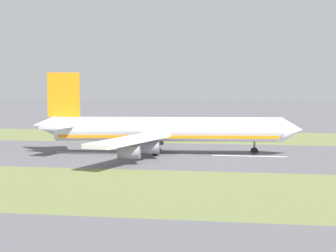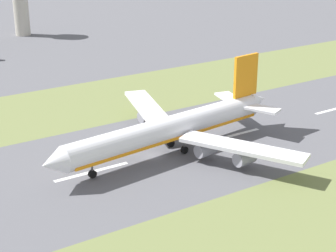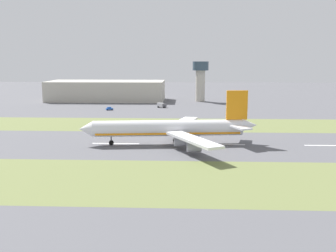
% 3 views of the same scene
% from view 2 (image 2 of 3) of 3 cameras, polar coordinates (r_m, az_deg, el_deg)
% --- Properties ---
extents(ground_plane, '(800.00, 800.00, 0.00)m').
position_cam_2_polar(ground_plane, '(133.76, -1.59, -3.09)').
color(ground_plane, '#56565B').
extents(grass_median_west, '(40.00, 600.00, 0.01)m').
position_cam_2_polar(grass_median_west, '(102.46, 11.89, -11.66)').
color(grass_median_west, olive).
rests_on(grass_median_west, ground).
extents(grass_median_east, '(40.00, 600.00, 0.01)m').
position_cam_2_polar(grass_median_east, '(171.27, -9.45, 2.12)').
color(grass_median_east, olive).
rests_on(grass_median_east, ground).
extents(centreline_dash_mid, '(1.20, 18.00, 0.01)m').
position_cam_2_polar(centreline_dash_mid, '(146.68, 6.48, -0.98)').
color(centreline_dash_mid, silver).
rests_on(centreline_dash_mid, ground).
extents(centreline_dash_far, '(1.20, 18.00, 0.01)m').
position_cam_2_polar(centreline_dash_far, '(127.04, -7.74, -4.64)').
color(centreline_dash_far, silver).
rests_on(centreline_dash_far, ground).
extents(airplane_main_jet, '(63.75, 67.20, 20.20)m').
position_cam_2_polar(airplane_main_jet, '(134.22, 0.63, -0.21)').
color(airplane_main_jet, white).
rests_on(airplane_main_jet, ground).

